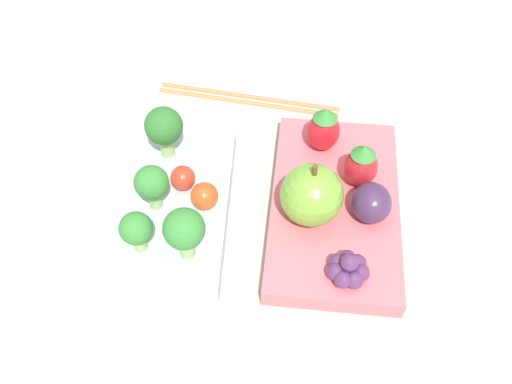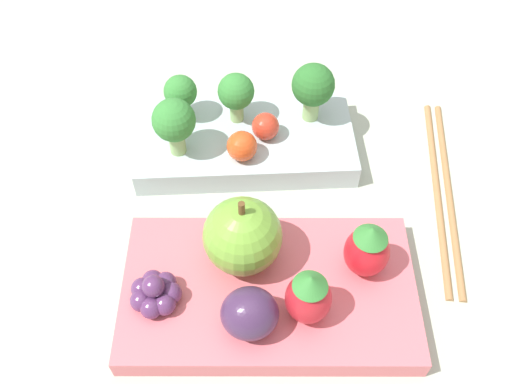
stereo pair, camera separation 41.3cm
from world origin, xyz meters
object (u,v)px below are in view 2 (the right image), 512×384
at_px(bento_box_savoury, 245,141).
at_px(apple, 243,236).
at_px(cherry_tomato_1, 242,146).
at_px(bento_box_fruit, 269,292).
at_px(strawberry_1, 367,249).
at_px(broccoli_floret_1, 313,87).
at_px(grape_cluster, 155,293).
at_px(cherry_tomato_0, 265,126).
at_px(plum, 250,313).
at_px(broccoli_floret_0, 236,93).
at_px(broccoli_floret_2, 174,122).
at_px(broccoli_floret_3, 181,93).
at_px(strawberry_0, 309,296).
at_px(chopsticks_pair, 444,190).

height_order(bento_box_savoury, apple, apple).
bearing_deg(cherry_tomato_1, bento_box_fruit, -83.39).
distance_m(bento_box_fruit, strawberry_1, 0.08).
xyz_separation_m(broccoli_floret_1, grape_cluster, (-0.13, -0.17, -0.03)).
relative_size(cherry_tomato_0, plum, 0.60).
xyz_separation_m(plum, grape_cluster, (-0.07, 0.02, -0.01)).
distance_m(broccoli_floret_0, apple, 0.14).
bearing_deg(grape_cluster, broccoli_floret_2, 84.82).
bearing_deg(broccoli_floret_3, cherry_tomato_0, -21.79).
xyz_separation_m(strawberry_0, plum, (-0.04, -0.01, -0.01)).
xyz_separation_m(broccoli_floret_0, broccoli_floret_3, (-0.05, 0.01, -0.00)).
bearing_deg(apple, broccoli_floret_1, 64.65).
xyz_separation_m(strawberry_1, plum, (-0.09, -0.04, -0.01)).
xyz_separation_m(bento_box_fruit, strawberry_0, (0.02, -0.02, 0.03)).
distance_m(broccoli_floret_0, cherry_tomato_1, 0.05).
distance_m(broccoli_floret_3, strawberry_0, 0.22).
distance_m(broccoli_floret_2, strawberry_0, 0.18).
bearing_deg(cherry_tomato_1, bento_box_savoury, 82.23).
height_order(strawberry_0, chopsticks_pair, strawberry_0).
bearing_deg(strawberry_0, cherry_tomato_0, 95.90).
relative_size(broccoli_floret_1, broccoli_floret_3, 1.29).
xyz_separation_m(broccoli_floret_3, strawberry_0, (0.09, -0.20, -0.01)).
height_order(bento_box_fruit, cherry_tomato_1, cherry_tomato_1).
height_order(cherry_tomato_0, cherry_tomato_1, cherry_tomato_1).
bearing_deg(plum, broccoli_floret_0, 90.35).
distance_m(apple, strawberry_1, 0.09).
distance_m(strawberry_1, chopsticks_pair, 0.13).
bearing_deg(broccoli_floret_3, plum, -76.43).
height_order(bento_box_fruit, grape_cluster, grape_cluster).
bearing_deg(grape_cluster, bento_box_fruit, 4.46).
height_order(broccoli_floret_0, plum, broccoli_floret_0).
bearing_deg(grape_cluster, chopsticks_pair, 22.35).
relative_size(bento_box_fruit, strawberry_1, 4.39).
xyz_separation_m(bento_box_fruit, broccoli_floret_2, (-0.07, 0.13, 0.05)).
height_order(apple, plum, apple).
relative_size(broccoli_floret_1, cherry_tomato_1, 2.20).
xyz_separation_m(broccoli_floret_0, cherry_tomato_0, (0.02, -0.02, -0.02)).
distance_m(cherry_tomato_0, plum, 0.18).
height_order(broccoli_floret_1, cherry_tomato_1, broccoli_floret_1).
height_order(bento_box_savoury, cherry_tomato_0, cherry_tomato_0).
height_order(strawberry_1, grape_cluster, strawberry_1).
bearing_deg(broccoli_floret_3, broccoli_floret_1, -3.85).
xyz_separation_m(bento_box_fruit, grape_cluster, (-0.08, -0.01, 0.02)).
xyz_separation_m(broccoli_floret_0, broccoli_floret_1, (0.07, -0.00, 0.01)).
bearing_deg(apple, strawberry_0, -48.41).
bearing_deg(cherry_tomato_0, cherry_tomato_1, -133.12).
bearing_deg(chopsticks_pair, cherry_tomato_0, 160.46).
xyz_separation_m(bento_box_savoury, broccoli_floret_2, (-0.06, -0.02, 0.05)).
height_order(broccoli_floret_0, broccoli_floret_2, broccoli_floret_2).
distance_m(apple, grape_cluster, 0.07).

